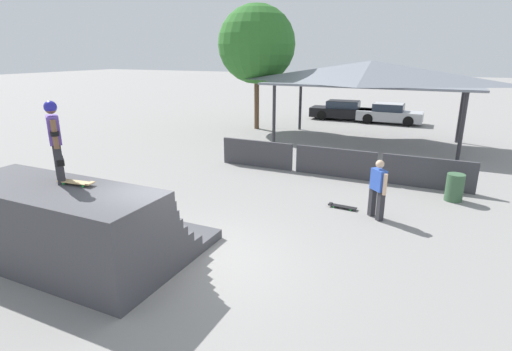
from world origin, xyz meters
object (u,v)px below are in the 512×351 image
Objects in this scene: skateboard_on_deck at (77,182)px; parked_car_black at (344,111)px; skateboard_on_ground at (341,206)px; parked_car_silver at (389,114)px; trash_bin at (455,187)px; bystander_walking at (378,186)px; tree_beside_pavilion at (257,44)px; skater_on_deck at (55,136)px.

skateboard_on_deck is 21.71m from parked_car_black.
skateboard_on_deck is 0.99× the size of skateboard_on_ground.
parked_car_silver is at bearing 74.56° from skateboard_on_deck.
trash_bin is (2.97, 2.11, 0.37)m from skateboard_on_ground.
skateboard_on_ground is at bearing 26.62° from bystander_walking.
trash_bin is 0.18× the size of parked_car_black.
bystander_walking is at bearing -51.37° from tree_beside_pavilion.
tree_beside_pavilion is (-2.98, 16.07, 2.06)m from skater_on_deck.
skater_on_deck is 21.76m from parked_car_black.
tree_beside_pavilion reaches higher than trash_bin.
trash_bin is (10.68, -8.49, -4.39)m from tree_beside_pavilion.
bystander_walking is 16.33m from parked_car_silver.
parked_car_silver is at bearing -39.62° from bystander_walking.
bystander_walking is 0.24× the size of tree_beside_pavilion.
bystander_walking is (5.25, 5.19, -0.92)m from skateboard_on_deck.
skater_on_deck is 0.24× the size of tree_beside_pavilion.
tree_beside_pavilion is at bearing -50.47° from skateboard_on_ground.
parked_car_black is 2.98m from parked_car_silver.
parked_car_silver is at bearing -83.73° from skateboard_on_ground.
skater_on_deck is 2.00× the size of skateboard_on_deck.
parked_car_silver is at bearing 115.77° from skater_on_deck.
skateboard_on_deck reaches higher than parked_car_black.
skater_on_deck is 16.48m from tree_beside_pavilion.
skater_on_deck is at bearing -79.49° from tree_beside_pavilion.
bystander_walking is 17.15m from parked_car_black.
parked_car_silver is at bearing 105.16° from trash_bin.
skateboard_on_ground is at bearing 85.44° from skater_on_deck.
parked_car_silver is at bearing 37.49° from tree_beside_pavilion.
skateboard_on_ground is 13.94m from tree_beside_pavilion.
skateboard_on_deck is 7.44m from bystander_walking.
parked_car_black reaches higher than skateboard_on_ground.
skateboard_on_deck reaches higher than bystander_walking.
parked_car_silver is (3.46, 21.42, -1.24)m from skateboard_on_deck.
skateboard_on_deck is at bearing 32.29° from skater_on_deck.
parked_car_black is (-3.75, 16.16, 0.54)m from skateboard_on_ground.
tree_beside_pavilion is at bearing 95.91° from skateboard_on_deck.
tree_beside_pavilion reaches higher than parked_car_black.
trash_bin is 14.31m from parked_car_silver.
tree_beside_pavilion is 1.75× the size of parked_car_silver.
parked_car_black is (0.98, 21.63, -2.15)m from skater_on_deck.
skateboard_on_deck is 16.74m from tree_beside_pavilion.
skater_on_deck is 21.86m from parked_car_silver.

